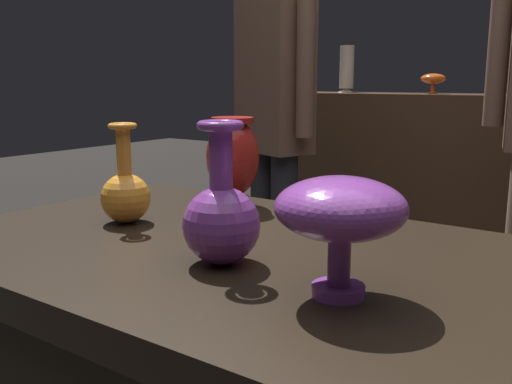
% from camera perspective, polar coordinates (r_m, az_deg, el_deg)
% --- Properties ---
extents(vase_centerpiece, '(0.11, 0.11, 0.20)m').
position_cam_1_polar(vase_centerpiece, '(0.80, -3.50, -2.58)').
color(vase_centerpiece, '#7A388E').
rests_on(vase_centerpiece, display_plinth).
extents(vase_tall_behind, '(0.16, 0.16, 0.15)m').
position_cam_1_polar(vase_tall_behind, '(0.67, 8.49, -1.99)').
color(vase_tall_behind, '#7A388E').
rests_on(vase_tall_behind, display_plinth).
extents(vase_left_accent, '(0.09, 0.09, 0.18)m').
position_cam_1_polar(vase_left_accent, '(1.06, -12.94, -0.03)').
color(vase_left_accent, orange).
rests_on(vase_left_accent, display_plinth).
extents(vase_right_accent, '(0.11, 0.11, 0.18)m').
position_cam_1_polar(vase_right_accent, '(1.17, -2.37, 3.46)').
color(vase_right_accent, red).
rests_on(vase_right_accent, display_plinth).
extents(shelf_vase_far_left, '(0.10, 0.10, 0.26)m').
position_cam_1_polar(shelf_vase_far_left, '(3.30, 9.11, 12.01)').
color(shelf_vase_far_left, silver).
rests_on(shelf_vase_far_left, back_display_shelf).
extents(shelf_vase_left, '(0.12, 0.12, 0.10)m').
position_cam_1_polar(shelf_vase_left, '(3.03, 17.38, 10.77)').
color(shelf_vase_left, '#E55B1E').
rests_on(shelf_vase_left, back_display_shelf).
extents(visitor_near_left, '(0.44, 0.28, 1.56)m').
position_cam_1_polar(visitor_near_left, '(2.32, 1.82, 7.57)').
color(visitor_near_left, '#232328').
rests_on(visitor_near_left, ground_plane).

